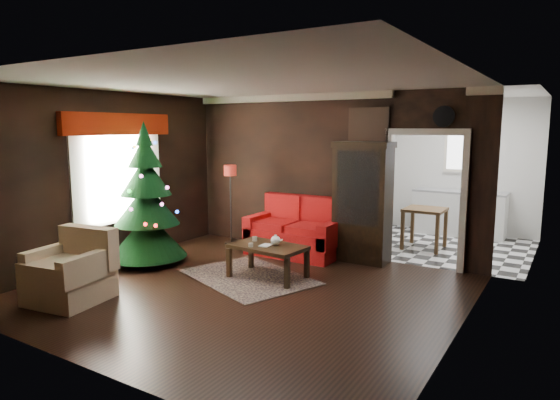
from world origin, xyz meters
The scene contains 26 objects.
floor centered at (0.00, 0.00, 0.00)m, with size 5.50×5.50×0.00m, color black.
ceiling centered at (0.00, 0.00, 2.80)m, with size 5.50×5.50×0.00m, color white.
wall_back centered at (0.00, 2.50, 1.40)m, with size 5.50×5.50×0.00m, color black.
wall_front centered at (0.00, -2.50, 1.40)m, with size 5.50×5.50×0.00m, color black.
wall_left centered at (-2.75, 0.00, 1.40)m, with size 5.50×5.50×0.00m, color black.
wall_right centered at (2.75, 0.00, 1.40)m, with size 5.50×5.50×0.00m, color black.
doorway centered at (1.70, 2.50, 1.05)m, with size 1.10×0.10×2.10m, color #F0E6CE, non-canonical shape.
left_window centered at (-2.71, 0.20, 1.45)m, with size 0.05×1.60×1.40m, color white.
valance centered at (-2.63, 0.20, 2.27)m, with size 0.12×2.10×0.35m, color maroon.
kitchen_floor centered at (1.70, 4.00, 0.00)m, with size 3.00×3.00×0.00m, color white.
kitchen_window centered at (1.70, 5.45, 1.70)m, with size 0.70×0.06×0.70m, color white.
rug centered at (-0.33, 0.55, 0.01)m, with size 1.90×1.38×0.01m, color #3C3037.
loveseat centered at (-0.40, 2.05, 0.50)m, with size 1.70×0.90×1.00m, color maroon, non-canonical shape.
curio_cabinet centered at (0.75, 2.27, 0.95)m, with size 0.90×0.45×1.90m, color black, non-canonical shape.
floor_lamp centered at (-1.58, 1.76, 0.83)m, with size 0.24×0.24×1.44m, color black, non-canonical shape.
christmas_tree centered at (-2.18, 0.31, 1.05)m, with size 1.24×1.24×2.37m, color black, non-canonical shape.
armchair centered at (-1.71, -1.48, 0.46)m, with size 0.90×0.90×0.92m, color #9D8A5E, non-canonical shape.
coffee_table centered at (-0.07, 0.67, 0.26)m, with size 1.09×0.65×0.49m, color black, non-canonical shape.
teapot centered at (0.04, 0.72, 0.58)m, with size 0.16×0.16×0.16m, color white, non-canonical shape.
cup_a centered at (-0.39, 0.79, 0.53)m, with size 0.08×0.08×0.07m, color beige.
cup_b centered at (-0.22, 0.45, 0.53)m, with size 0.07×0.07×0.06m, color beige.
book centered at (-0.14, 0.61, 0.60)m, with size 0.15×0.02×0.20m, color tan.
wall_clock centered at (1.95, 2.45, 2.38)m, with size 0.32×0.32×0.06m, color silver.
painting centered at (0.75, 2.46, 2.25)m, with size 0.62×0.05×0.52m, color #BC7D49.
kitchen_counter centered at (1.70, 5.20, 0.45)m, with size 1.80×0.60×0.90m, color silver.
kitchen_table centered at (1.40, 3.70, 0.38)m, with size 0.70×0.70×0.75m, color #553218, non-canonical shape.
Camera 1 is at (3.73, -5.14, 2.21)m, focal length 31.09 mm.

